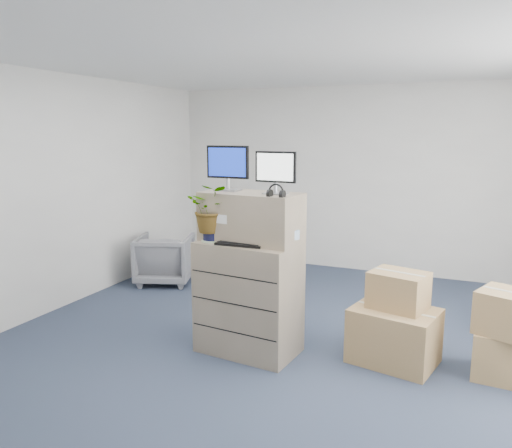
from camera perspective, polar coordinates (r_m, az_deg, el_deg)
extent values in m
plane|color=#232C40|center=(4.80, 2.86, -15.62)|extent=(7.00, 7.00, 0.00)
cube|color=silver|center=(7.73, 12.12, 4.97)|extent=(6.00, 0.02, 2.80)
cube|color=gray|center=(4.84, -0.84, -8.38)|extent=(0.99, 0.66, 1.09)
cube|color=gray|center=(4.70, -0.55, 0.80)|extent=(0.97, 0.56, 0.47)
cube|color=#99999E|center=(4.81, -3.22, 3.91)|extent=(0.23, 0.17, 0.02)
cylinder|color=#99999E|center=(4.81, -3.23, 4.62)|extent=(0.04, 0.04, 0.10)
cube|color=black|center=(4.79, -3.25, 7.08)|extent=(0.44, 0.04, 0.31)
cube|color=navy|center=(4.78, -3.35, 7.07)|extent=(0.39, 0.02, 0.27)
cube|color=#99999E|center=(4.54, 2.23, 3.51)|extent=(0.21, 0.16, 0.01)
cylinder|color=#99999E|center=(4.53, 2.23, 4.18)|extent=(0.03, 0.03, 0.09)
cube|color=black|center=(4.52, 2.25, 6.53)|extent=(0.39, 0.05, 0.28)
cube|color=white|center=(4.50, 2.17, 6.52)|extent=(0.35, 0.03, 0.24)
torus|color=black|center=(4.35, 2.31, 3.67)|extent=(0.15, 0.03, 0.15)
cube|color=black|center=(4.58, -1.77, -2.28)|extent=(0.46, 0.21, 0.02)
ellipsoid|color=silver|center=(4.48, 2.43, -2.48)|extent=(0.11, 0.08, 0.04)
cylinder|color=gray|center=(4.66, -0.11, -0.35)|extent=(0.08, 0.08, 0.29)
cube|color=silver|center=(4.79, -1.01, -1.72)|extent=(0.07, 0.06, 0.02)
cube|color=black|center=(4.77, -1.01, -0.90)|extent=(0.07, 0.05, 0.12)
cube|color=black|center=(4.65, 3.31, -1.85)|extent=(0.24, 0.20, 0.06)
cube|color=#3D8CD0|center=(4.57, 3.45, -1.11)|extent=(0.26, 0.20, 0.09)
cylinder|color=#B1CBA3|center=(4.76, -5.06, -1.87)|extent=(0.20, 0.20, 0.02)
cylinder|color=#111233|center=(4.75, -5.07, -1.02)|extent=(0.17, 0.17, 0.13)
imported|color=#1B5F1D|center=(4.71, -5.11, 1.20)|extent=(0.51, 0.54, 0.36)
imported|color=slate|center=(7.17, -10.39, -3.68)|extent=(0.93, 0.90, 0.76)
cube|color=#A17D4D|center=(4.89, 15.50, -12.19)|extent=(0.84, 0.71, 0.51)
cube|color=#A17D4D|center=(4.96, 27.01, -13.24)|extent=(0.61, 0.51, 0.42)
cube|color=#A17D4D|center=(4.80, 15.96, -7.27)|extent=(0.57, 0.50, 0.34)
cube|color=#A17D4D|center=(4.78, 27.00, -9.07)|extent=(0.59, 0.56, 0.37)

